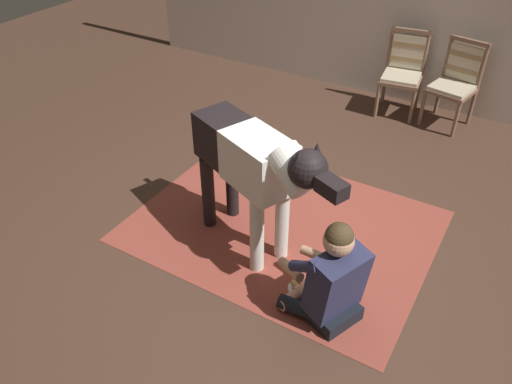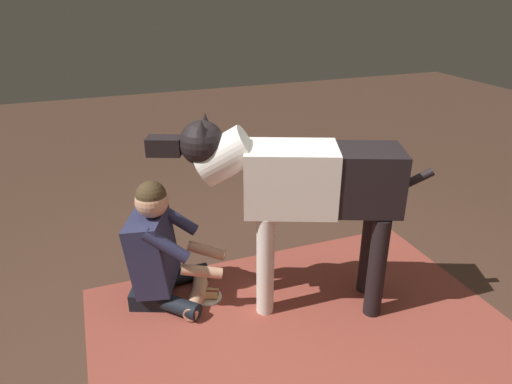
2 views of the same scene
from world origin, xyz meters
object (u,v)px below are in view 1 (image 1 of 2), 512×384
at_px(dining_chair_left_of_pair, 404,69).
at_px(dining_chair_right_of_pair, 457,80).
at_px(large_dog, 254,164).
at_px(hot_dog_on_plate, 301,287).
at_px(person_sitting_on_floor, 331,279).

relative_size(dining_chair_left_of_pair, dining_chair_right_of_pair, 1.00).
bearing_deg(large_dog, hot_dog_on_plate, -22.18).
relative_size(person_sitting_on_floor, hot_dog_on_plate, 4.28).
distance_m(dining_chair_right_of_pair, large_dog, 3.23).
bearing_deg(dining_chair_left_of_pair, person_sitting_on_floor, -80.07).
distance_m(dining_chair_left_of_pair, large_dog, 3.13).
distance_m(dining_chair_left_of_pair, dining_chair_right_of_pair, 0.62).
bearing_deg(large_dog, dining_chair_left_of_pair, 85.83).
distance_m(dining_chair_left_of_pair, person_sitting_on_floor, 3.50).
relative_size(dining_chair_left_of_pair, large_dog, 0.61).
distance_m(person_sitting_on_floor, hot_dog_on_plate, 0.44).
distance_m(dining_chair_right_of_pair, person_sitting_on_floor, 3.45).
bearing_deg(large_dog, person_sitting_on_floor, -22.18).
xyz_separation_m(dining_chair_right_of_pair, large_dog, (-0.85, -3.10, 0.30)).
bearing_deg(person_sitting_on_floor, large_dog, 157.82).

